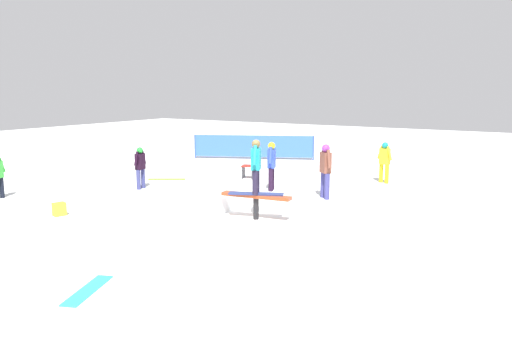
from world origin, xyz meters
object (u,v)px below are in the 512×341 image
Objects in this scene: main_rider_on_rail at (256,167)px; bystander_brown at (325,168)px; loose_snowboard_lime at (167,179)px; rail_feature at (256,199)px; bystander_blue at (272,163)px; loose_snowboard_cyan at (88,290)px; backpack_on_snow at (59,209)px; bystander_black at (140,166)px; bystander_yellow at (385,160)px; folding_chair at (250,167)px.

bystander_brown is at bearing 57.10° from main_rider_on_rail.
loose_snowboard_lime is at bearing -135.99° from bystander_brown.
rail_feature is 0.79m from main_rider_on_rail.
bystander_brown is 1.04× the size of bystander_blue.
backpack_on_snow reaches higher than loose_snowboard_cyan.
bystander_black reaches higher than loose_snowboard_lime.
bystander_black is 1.09× the size of loose_snowboard_cyan.
bystander_blue reaches higher than rail_feature.
rail_feature is at bearing 2.46° from bystander_blue.
bystander_yellow is 4.12m from bystander_blue.
bystander_blue is at bearing -105.03° from bystander_yellow.
backpack_on_snow is at bearing 68.98° from loose_snowboard_lime.
bystander_brown is (0.51, 3.09, 0.38)m from rail_feature.
bystander_brown reaches higher than backpack_on_snow.
folding_chair is at bearing -4.21° from loose_snowboard_cyan.
backpack_on_snow is (-5.00, -5.44, -0.74)m from bystander_brown.
loose_snowboard_cyan is at bearing -50.81° from bystander_brown.
loose_snowboard_lime is (-5.56, 2.94, -0.52)m from rail_feature.
bystander_yellow is at bearing -27.94° from loose_snowboard_cyan.
main_rider_on_rail is 0.84× the size of bystander_brown.
bystander_brown is at bearing 149.06° from loose_snowboard_lime.
bystander_black is at bearing -119.77° from bystander_brown.
bystander_blue reaches higher than bystander_black.
folding_chair is 7.19m from backpack_on_snow.
bystander_black is 0.84× the size of bystander_brown.
backpack_on_snow is (-4.51, 2.89, 0.16)m from loose_snowboard_cyan.
folding_chair reaches higher than loose_snowboard_lime.
bystander_black is at bearing 70.38° from loose_snowboard_lime.
bystander_yellow is 7.68m from loose_snowboard_lime.
backpack_on_snow is (-4.50, -2.35, -0.36)m from rail_feature.
folding_chair is at bearing -133.22° from bystander_yellow.
backpack_on_snow is (-1.34, -7.06, -0.24)m from folding_chair.
bystander_black reaches higher than backpack_on_snow.
loose_snowboard_cyan is (0.01, -5.24, -1.30)m from main_rider_on_rail.
loose_snowboard_cyan is (-0.50, -8.33, -0.90)m from bystander_brown.
rail_feature is 1.18× the size of bystander_blue.
main_rider_on_rail is 1.01× the size of bystander_black.
folding_chair is at bearing 140.86° from bystander_black.
bystander_yellow reaches higher than bystander_black.
folding_chair is (-3.16, 4.71, -0.11)m from rail_feature.
bystander_blue is (-2.68, -3.13, 0.08)m from bystander_yellow.
rail_feature reaches higher than loose_snowboard_lime.
bystander_yellow reaches higher than loose_snowboard_cyan.
rail_feature is 1.13× the size of bystander_brown.
bystander_yellow is 4.74m from folding_chair.
rail_feature is at bearing 119.75° from loose_snowboard_lime.
bystander_blue is 1.25× the size of loose_snowboard_cyan.
main_rider_on_rail reaches higher than rail_feature.
backpack_on_snow is at bearing -159.96° from rail_feature.
bystander_black is 1.86m from loose_snowboard_lime.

